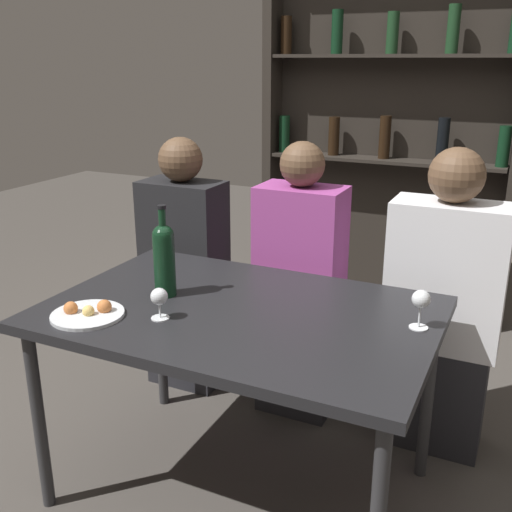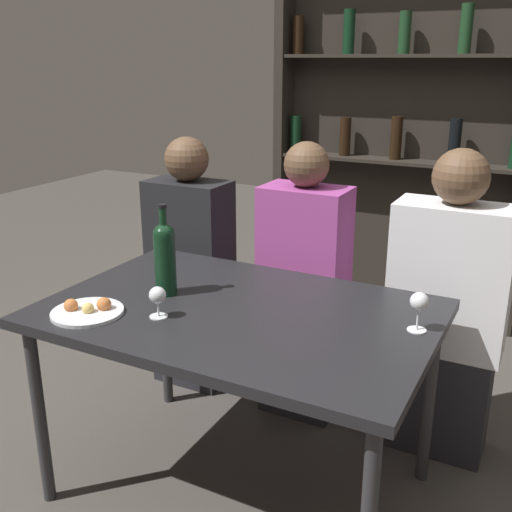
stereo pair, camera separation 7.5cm
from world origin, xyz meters
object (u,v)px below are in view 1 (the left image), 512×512
Objects in this scene: wine_glass_1 at (421,301)px; wine_glass_0 at (159,298)px; food_plate_0 at (88,313)px; seated_person_left at (185,272)px; wine_bottle at (165,256)px; seated_person_center at (299,291)px; seated_person_right at (442,314)px.

wine_glass_0 is at bearing -159.63° from wine_glass_1.
food_plate_0 is 0.20× the size of seated_person_left.
wine_glass_1 is at bearing 6.77° from wine_bottle.
wine_glass_1 is 1.30m from seated_person_left.
wine_glass_1 is (0.77, 0.29, 0.02)m from wine_glass_0.
seated_person_center reaches higher than seated_person_left.
wine_bottle is 0.27× the size of seated_person_left.
seated_person_left reaches higher than wine_glass_1.
seated_person_left is at bearing 156.93° from wine_glass_1.
wine_glass_0 is 0.83× the size of wine_glass_1.
wine_glass_1 is at bearing -40.14° from seated_person_center.
wine_bottle is at bearing -63.23° from seated_person_left.
food_plate_0 is 0.19× the size of seated_person_right.
seated_person_left reaches higher than wine_bottle.
wine_glass_1 is 0.56m from seated_person_right.
seated_person_center is (0.40, 0.87, -0.17)m from food_plate_0.
seated_person_right reaches higher than wine_glass_0.
wine_glass_1 reaches higher than food_plate_0.
wine_glass_1 is at bearing 20.50° from food_plate_0.
wine_glass_1 is at bearing -90.91° from seated_person_right.
wine_glass_1 is 0.10× the size of seated_person_right.
wine_glass_1 is 0.11× the size of seated_person_left.
wine_glass_0 is 0.09× the size of seated_person_right.
seated_person_center is 0.99× the size of seated_person_right.
wine_glass_1 is 0.53× the size of food_plate_0.
wine_glass_1 is at bearing -23.07° from seated_person_left.
wine_glass_1 is 0.82m from seated_person_center.
seated_person_right is (0.01, 0.50, -0.24)m from wine_glass_1.
seated_person_right is (1.01, 0.87, -0.16)m from food_plate_0.
wine_glass_0 is 0.09× the size of seated_person_center.
wine_bottle reaches higher than wine_glass_1.
seated_person_right is at bearing 40.98° from food_plate_0.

